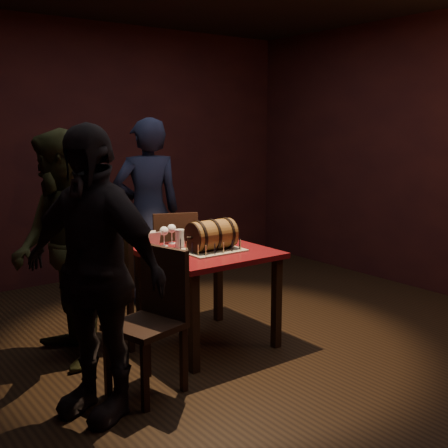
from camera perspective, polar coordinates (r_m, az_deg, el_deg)
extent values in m
plane|color=black|center=(4.55, 0.89, -11.88)|extent=(5.00, 5.00, 0.00)
cube|color=black|center=(6.40, -12.96, 7.09)|extent=(5.00, 0.04, 2.80)
cube|color=black|center=(6.09, 20.06, 6.61)|extent=(0.04, 5.00, 2.80)
cube|color=#550E14|center=(4.32, -1.71, -2.94)|extent=(0.90, 0.90, 0.04)
cube|color=black|center=(3.92, -3.07, -10.05)|extent=(0.06, 0.06, 0.71)
cube|color=black|center=(4.36, 5.35, -7.97)|extent=(0.06, 0.06, 0.71)
cube|color=black|center=(4.54, -8.44, -7.31)|extent=(0.06, 0.06, 0.71)
cube|color=black|center=(4.92, -0.60, -5.81)|extent=(0.06, 0.06, 0.71)
cube|color=gray|center=(4.28, -1.26, -2.70)|extent=(0.45, 0.35, 0.01)
cylinder|color=brown|center=(4.26, -1.26, -1.12)|extent=(0.34, 0.23, 0.23)
cylinder|color=black|center=(4.19, -2.68, -1.32)|extent=(0.02, 0.24, 0.24)
cylinder|color=black|center=(4.26, -1.26, -1.12)|extent=(0.02, 0.24, 0.24)
cylinder|color=black|center=(4.33, 0.10, -0.92)|extent=(0.02, 0.24, 0.24)
cylinder|color=black|center=(4.16, -3.23, -1.39)|extent=(0.01, 0.22, 0.22)
cylinder|color=black|center=(4.36, 0.62, -0.85)|extent=(0.01, 0.22, 0.22)
cylinder|color=black|center=(4.15, -3.47, -1.43)|extent=(0.04, 0.02, 0.02)
sphere|color=black|center=(4.14, -3.71, -1.46)|extent=(0.03, 0.03, 0.03)
cylinder|color=#D7BD80|center=(4.07, -1.86, -2.71)|extent=(0.01, 0.01, 0.08)
cylinder|color=black|center=(4.06, -1.86, -2.09)|extent=(0.00, 0.00, 0.01)
cylinder|color=black|center=(4.11, -0.94, -2.56)|extent=(0.01, 0.01, 0.08)
cylinder|color=black|center=(4.10, -0.94, -1.95)|extent=(0.00, 0.00, 0.01)
cylinder|color=#D7BD80|center=(4.16, -0.04, -2.42)|extent=(0.01, 0.01, 0.08)
cylinder|color=black|center=(4.15, -0.04, -1.81)|extent=(0.00, 0.00, 0.01)
cylinder|color=black|center=(4.21, 0.83, -2.28)|extent=(0.01, 0.01, 0.08)
cylinder|color=black|center=(4.20, 0.83, -1.68)|extent=(0.00, 0.00, 0.01)
cylinder|color=#D7BD80|center=(4.26, 1.69, -2.14)|extent=(0.01, 0.01, 0.08)
cylinder|color=black|center=(4.25, 1.69, -1.55)|extent=(0.00, 0.00, 0.01)
cylinder|color=black|center=(4.31, 1.59, -1.98)|extent=(0.01, 0.01, 0.08)
cylinder|color=black|center=(4.30, 1.59, -1.39)|extent=(0.00, 0.00, 0.01)
cylinder|color=#D7BD80|center=(4.37, 0.94, -1.81)|extent=(0.01, 0.01, 0.08)
cylinder|color=black|center=(4.36, 0.94, -1.23)|extent=(0.00, 0.00, 0.01)
cylinder|color=black|center=(4.44, 0.31, -1.64)|extent=(0.01, 0.01, 0.08)
cylinder|color=black|center=(4.43, 0.31, -1.07)|extent=(0.00, 0.00, 0.01)
cylinder|color=#D7BD80|center=(4.50, -0.31, -1.47)|extent=(0.01, 0.01, 0.08)
cylinder|color=black|center=(4.49, -0.31, -0.91)|extent=(0.00, 0.00, 0.01)
cylinder|color=black|center=(4.45, -1.13, -1.59)|extent=(0.01, 0.01, 0.08)
cylinder|color=black|center=(4.44, -1.14, -1.03)|extent=(0.00, 0.00, 0.01)
cylinder|color=#D7BD80|center=(4.41, -1.98, -1.72)|extent=(0.01, 0.01, 0.08)
cylinder|color=black|center=(4.40, -1.98, -1.14)|extent=(0.00, 0.00, 0.01)
cylinder|color=black|center=(4.36, -2.85, -1.85)|extent=(0.01, 0.01, 0.08)
cylinder|color=black|center=(4.36, -2.85, -1.27)|extent=(0.00, 0.00, 0.01)
cylinder|color=#D7BD80|center=(4.32, -3.73, -1.97)|extent=(0.01, 0.01, 0.08)
cylinder|color=black|center=(4.31, -3.73, -1.39)|extent=(0.00, 0.00, 0.01)
cylinder|color=black|center=(4.28, -4.44, -2.11)|extent=(0.01, 0.01, 0.08)
cylinder|color=black|center=(4.27, -4.45, -1.52)|extent=(0.00, 0.00, 0.01)
cylinder|color=#D7BD80|center=(4.21, -3.86, -2.30)|extent=(0.01, 0.01, 0.08)
cylinder|color=black|center=(4.20, -3.87, -1.70)|extent=(0.00, 0.00, 0.01)
cylinder|color=black|center=(4.14, -3.26, -2.49)|extent=(0.01, 0.01, 0.08)
cylinder|color=black|center=(4.14, -3.26, -1.88)|extent=(0.00, 0.00, 0.01)
cylinder|color=#D7BD80|center=(4.08, -2.64, -2.68)|extent=(0.01, 0.01, 0.08)
cylinder|color=black|center=(4.07, -2.64, -2.06)|extent=(0.00, 0.00, 0.01)
cylinder|color=silver|center=(4.47, -6.08, -2.24)|extent=(0.06, 0.06, 0.01)
cylinder|color=silver|center=(4.46, -6.09, -1.65)|extent=(0.01, 0.01, 0.09)
sphere|color=silver|center=(4.45, -6.11, -0.71)|extent=(0.07, 0.07, 0.07)
sphere|color=#591114|center=(4.45, -6.11, -0.80)|extent=(0.05, 0.05, 0.05)
cylinder|color=silver|center=(4.57, -5.31, -1.97)|extent=(0.06, 0.06, 0.01)
cylinder|color=silver|center=(4.56, -5.32, -1.39)|extent=(0.01, 0.01, 0.09)
sphere|color=silver|center=(4.55, -5.34, -0.46)|extent=(0.07, 0.07, 0.07)
cylinder|color=silver|center=(4.61, -2.89, -1.82)|extent=(0.06, 0.06, 0.01)
cylinder|color=silver|center=(4.60, -2.90, -1.25)|extent=(0.01, 0.01, 0.09)
sphere|color=silver|center=(4.59, -2.91, -0.33)|extent=(0.07, 0.07, 0.07)
sphere|color=#BF594C|center=(4.59, -2.91, -0.41)|extent=(0.05, 0.05, 0.05)
cylinder|color=silver|center=(4.38, -4.52, -1.52)|extent=(0.07, 0.07, 0.15)
cylinder|color=#9E5414|center=(4.38, -4.51, -1.74)|extent=(0.06, 0.06, 0.11)
cylinder|color=white|center=(4.37, -4.52, -0.89)|extent=(0.06, 0.06, 0.02)
cube|color=black|center=(5.24, -5.24, -3.80)|extent=(0.52, 0.52, 0.04)
cube|color=black|center=(5.50, -3.76, -5.66)|extent=(0.04, 0.04, 0.43)
cube|color=black|center=(5.44, -7.29, -5.89)|extent=(0.04, 0.04, 0.43)
cube|color=black|center=(5.18, -3.00, -6.65)|extent=(0.04, 0.04, 0.43)
cube|color=black|center=(5.12, -6.75, -6.90)|extent=(0.04, 0.04, 0.43)
cube|color=black|center=(5.02, -4.92, -1.50)|extent=(0.39, 0.18, 0.46)
cube|color=black|center=(4.40, -12.25, -6.69)|extent=(0.48, 0.48, 0.04)
cube|color=black|center=(4.61, -14.66, -9.11)|extent=(0.04, 0.04, 0.43)
cube|color=black|center=(4.29, -13.93, -10.52)|extent=(0.04, 0.04, 0.43)
cube|color=black|center=(4.66, -10.49, -8.70)|extent=(0.04, 0.04, 0.43)
cube|color=black|center=(4.35, -9.45, -10.05)|extent=(0.04, 0.04, 0.43)
cube|color=black|center=(4.37, -10.06, -3.33)|extent=(0.13, 0.40, 0.46)
cube|color=black|center=(3.62, -8.03, -10.23)|extent=(0.49, 0.49, 0.04)
cube|color=black|center=(3.73, -11.74, -13.65)|extent=(0.04, 0.04, 0.43)
cube|color=black|center=(3.49, -8.04, -15.21)|extent=(0.04, 0.04, 0.43)
cube|color=black|center=(3.93, -7.85, -12.23)|extent=(0.04, 0.04, 0.43)
cube|color=black|center=(3.71, -4.12, -13.56)|extent=(0.04, 0.04, 0.43)
cube|color=black|center=(3.67, -6.07, -5.84)|extent=(0.14, 0.40, 0.46)
imported|color=#181B31|center=(5.42, -7.73, 1.30)|extent=(0.73, 0.57, 1.77)
imported|color=#373A1D|center=(4.09, -16.11, -2.49)|extent=(0.67, 0.84, 1.68)
imported|color=black|center=(3.33, -13.23, -4.86)|extent=(0.78, 1.09, 1.72)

